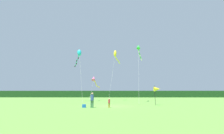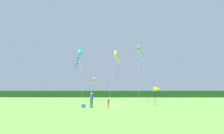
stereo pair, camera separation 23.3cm
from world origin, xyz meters
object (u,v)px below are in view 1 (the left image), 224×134
object	(u,v)px
person_adult	(92,99)
person_child	(109,102)
cooler_box	(84,106)
kite_green	(139,49)
kite_yellow	(116,55)
banner_flag_pole	(157,89)
kite_rainbow	(94,80)
kite_cyan	(79,55)

from	to	relation	value
person_adult	person_child	world-z (taller)	person_adult
cooler_box	kite_green	size ratio (longest dim) A/B	0.04
kite_green	kite_yellow	bearing A→B (deg)	132.16
person_adult	banner_flag_pole	distance (m)	9.60
kite_yellow	person_child	bearing A→B (deg)	-93.36
person_child	kite_rainbow	xyz separation A→B (m)	(-3.83, 16.23, 4.03)
kite_rainbow	kite_cyan	xyz separation A→B (m)	(-3.12, -2.77, 5.21)
person_adult	kite_green	size ratio (longest dim) A/B	0.15
kite_yellow	kite_cyan	world-z (taller)	kite_yellow
kite_green	person_child	bearing A→B (deg)	-116.19
kite_rainbow	kite_green	distance (m)	12.05
kite_yellow	kite_green	xyz separation A→B (m)	(4.62, -5.11, -0.22)
person_adult	banner_flag_pole	bearing A→B (deg)	24.41
kite_cyan	kite_green	bearing A→B (deg)	-9.47
person_child	kite_green	xyz separation A→B (m)	(5.59, 11.37, 9.76)
cooler_box	banner_flag_pole	size ratio (longest dim) A/B	0.15
person_adult	person_child	xyz separation A→B (m)	(1.96, 0.18, -0.36)
cooler_box	kite_cyan	size ratio (longest dim) A/B	0.04
banner_flag_pole	kite_green	xyz separation A→B (m)	(-1.12, 7.61, 8.14)
cooler_box	kite_yellow	world-z (taller)	kite_yellow
person_child	kite_green	size ratio (longest dim) A/B	0.10
person_child	person_adult	bearing A→B (deg)	-174.83
kite_green	kite_cyan	bearing A→B (deg)	170.53
person_adult	kite_green	bearing A→B (deg)	56.81
kite_cyan	kite_yellow	bearing A→B (deg)	20.82
person_child	cooler_box	xyz separation A→B (m)	(-2.90, 0.01, -0.41)
kite_cyan	kite_rainbow	bearing A→B (deg)	41.57
kite_yellow	kite_green	world-z (taller)	kite_yellow
banner_flag_pole	kite_cyan	bearing A→B (deg)	144.62
person_adult	banner_flag_pole	size ratio (longest dim) A/B	0.63
person_adult	kite_cyan	distance (m)	17.02
cooler_box	kite_rainbow	size ratio (longest dim) A/B	0.04
person_adult	cooler_box	xyz separation A→B (m)	(-0.94, 0.19, -0.77)
person_adult	kite_green	world-z (taller)	kite_green
person_adult	kite_cyan	size ratio (longest dim) A/B	0.16
banner_flag_pole	kite_green	world-z (taller)	kite_green
banner_flag_pole	kite_yellow	world-z (taller)	kite_yellow
kite_rainbow	kite_cyan	size ratio (longest dim) A/B	0.90
cooler_box	banner_flag_pole	bearing A→B (deg)	21.29
person_adult	kite_rainbow	xyz separation A→B (m)	(-1.87, 16.41, 3.67)
kite_rainbow	cooler_box	bearing A→B (deg)	-86.72
kite_yellow	kite_cyan	distance (m)	8.51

